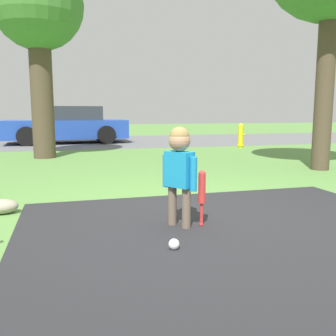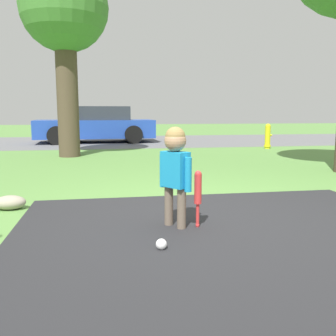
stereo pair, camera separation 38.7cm
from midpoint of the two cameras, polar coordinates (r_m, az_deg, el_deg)
The scene contains 9 objects.
ground_plane at distance 4.00m, azimuth 8.55°, elevation -7.28°, with size 60.00×60.00×0.00m, color #5B8C42.
street_strip at distance 14.15m, azimuth -4.68°, elevation 4.12°, with size 40.00×6.00×0.01m.
child at distance 3.47m, azimuth 4.30°, elevation 0.79°, with size 0.27×0.33×0.95m.
baseball_bat at distance 3.53m, azimuth 7.73°, elevation -3.51°, with size 0.07×0.07×0.54m.
sports_ball at distance 3.02m, azimuth 2.72°, elevation -11.58°, with size 0.09×0.09×0.09m.
fire_hydrant at distance 11.60m, azimuth 15.89°, elevation 4.63°, with size 0.23×0.20×0.74m.
parked_car at distance 13.71m, azimuth -10.06°, elevation 6.41°, with size 4.20×2.05×1.28m.
tree_far_lawn at distance 9.68m, azimuth -14.35°, elevation 21.76°, with size 2.06×2.06×4.53m.
edging_rock at distance 4.48m, azimuth -20.70°, elevation -4.97°, with size 0.34×0.24×0.16m.
Camera 2 is at (-1.03, -3.69, 1.08)m, focal length 40.00 mm.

